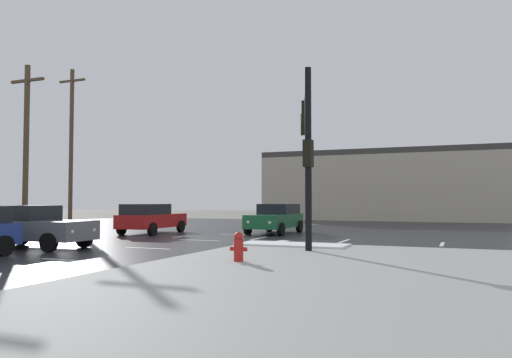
{
  "coord_description": "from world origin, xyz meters",
  "views": [
    {
      "loc": [
        10.87,
        -21.57,
        1.78
      ],
      "look_at": [
        0.06,
        4.33,
        2.99
      ],
      "focal_mm": 35.12,
      "sensor_mm": 36.0,
      "label": 1
    }
  ],
  "objects_px": {
    "fire_hydrant": "(239,247)",
    "utility_pole_mid": "(26,146)",
    "sedan_green": "(276,218)",
    "sedan_red": "(151,218)",
    "utility_pole_far": "(71,144)",
    "sedan_grey": "(31,226)",
    "traffic_signal_mast": "(307,134)"
  },
  "relations": [
    {
      "from": "sedan_red",
      "to": "sedan_grey",
      "type": "distance_m",
      "value": 8.57
    },
    {
      "from": "fire_hydrant",
      "to": "sedan_grey",
      "type": "distance_m",
      "value": 9.36
    },
    {
      "from": "sedan_grey",
      "to": "utility_pole_far",
      "type": "distance_m",
      "value": 17.32
    },
    {
      "from": "sedan_green",
      "to": "utility_pole_far",
      "type": "bearing_deg",
      "value": -96.4
    },
    {
      "from": "sedan_red",
      "to": "utility_pole_far",
      "type": "bearing_deg",
      "value": 61.53
    },
    {
      "from": "traffic_signal_mast",
      "to": "utility_pole_mid",
      "type": "xyz_separation_m",
      "value": [
        -15.57,
        1.57,
        0.38
      ]
    },
    {
      "from": "sedan_grey",
      "to": "utility_pole_mid",
      "type": "distance_m",
      "value": 8.81
    },
    {
      "from": "sedan_red",
      "to": "utility_pole_far",
      "type": "height_order",
      "value": "utility_pole_far"
    },
    {
      "from": "traffic_signal_mast",
      "to": "sedan_grey",
      "type": "xyz_separation_m",
      "value": [
        -9.57,
        -3.65,
        -3.39
      ]
    },
    {
      "from": "sedan_grey",
      "to": "utility_pole_far",
      "type": "relative_size",
      "value": 0.42
    },
    {
      "from": "sedan_red",
      "to": "sedan_grey",
      "type": "xyz_separation_m",
      "value": [
        0.59,
        -8.55,
        0.0
      ]
    },
    {
      "from": "sedan_green",
      "to": "utility_pole_mid",
      "type": "relative_size",
      "value": 0.52
    },
    {
      "from": "traffic_signal_mast",
      "to": "utility_pole_far",
      "type": "relative_size",
      "value": 0.57
    },
    {
      "from": "fire_hydrant",
      "to": "utility_pole_far",
      "type": "bearing_deg",
      "value": 143.16
    },
    {
      "from": "fire_hydrant",
      "to": "sedan_red",
      "type": "relative_size",
      "value": 0.17
    },
    {
      "from": "utility_pole_far",
      "to": "sedan_green",
      "type": "bearing_deg",
      "value": -6.2
    },
    {
      "from": "fire_hydrant",
      "to": "sedan_green",
      "type": "relative_size",
      "value": 0.17
    },
    {
      "from": "sedan_grey",
      "to": "utility_pole_mid",
      "type": "height_order",
      "value": "utility_pole_mid"
    },
    {
      "from": "sedan_red",
      "to": "sedan_grey",
      "type": "height_order",
      "value": "same"
    },
    {
      "from": "sedan_red",
      "to": "utility_pole_mid",
      "type": "relative_size",
      "value": 0.52
    },
    {
      "from": "sedan_green",
      "to": "utility_pole_mid",
      "type": "height_order",
      "value": "utility_pole_mid"
    },
    {
      "from": "fire_hydrant",
      "to": "traffic_signal_mast",
      "type": "bearing_deg",
      "value": 86.13
    },
    {
      "from": "traffic_signal_mast",
      "to": "utility_pole_mid",
      "type": "height_order",
      "value": "utility_pole_mid"
    },
    {
      "from": "fire_hydrant",
      "to": "utility_pole_mid",
      "type": "relative_size",
      "value": 0.09
    },
    {
      "from": "fire_hydrant",
      "to": "utility_pole_mid",
      "type": "bearing_deg",
      "value": 155.9
    },
    {
      "from": "sedan_red",
      "to": "sedan_green",
      "type": "distance_m",
      "value": 6.69
    },
    {
      "from": "traffic_signal_mast",
      "to": "utility_pole_mid",
      "type": "relative_size",
      "value": 0.71
    },
    {
      "from": "fire_hydrant",
      "to": "sedan_green",
      "type": "bearing_deg",
      "value": 106.07
    },
    {
      "from": "sedan_grey",
      "to": "fire_hydrant",
      "type": "bearing_deg",
      "value": -11.7
    },
    {
      "from": "sedan_green",
      "to": "utility_pole_far",
      "type": "relative_size",
      "value": 0.41
    },
    {
      "from": "fire_hydrant",
      "to": "sedan_red",
      "type": "xyz_separation_m",
      "value": [
        -9.8,
        10.13,
        0.32
      ]
    },
    {
      "from": "fire_hydrant",
      "to": "sedan_red",
      "type": "distance_m",
      "value": 14.1
    }
  ]
}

